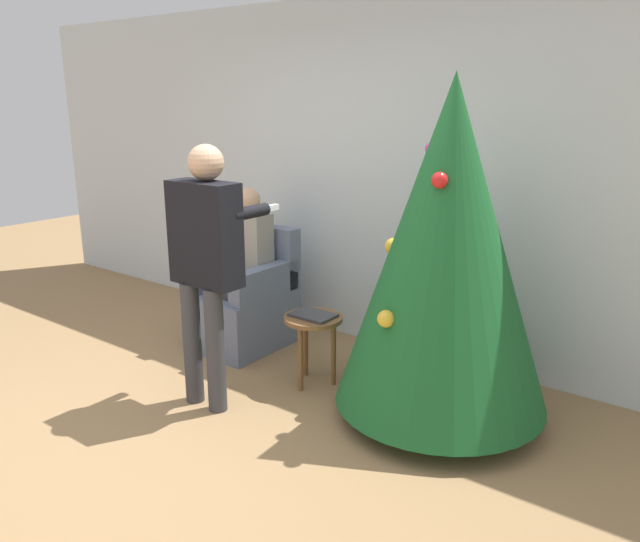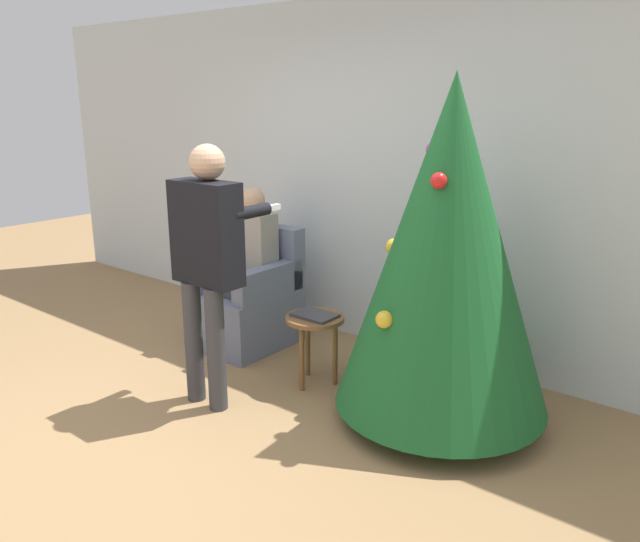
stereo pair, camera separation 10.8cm
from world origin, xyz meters
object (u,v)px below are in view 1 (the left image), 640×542
object	(u,v)px
armchair	(246,303)
side_stool	(313,328)
person_seated	(242,261)
christmas_tree	(447,247)
person_standing	(206,253)

from	to	relation	value
armchair	side_stool	distance (m)	0.93
person_seated	christmas_tree	bearing A→B (deg)	-4.44
person_seated	person_standing	distance (m)	1.05
side_stool	christmas_tree	bearing A→B (deg)	6.13
christmas_tree	armchair	distance (m)	1.97
person_seated	person_standing	world-z (taller)	person_standing
christmas_tree	armchair	size ratio (longest dim) A/B	2.22
person_standing	side_stool	bearing A→B (deg)	59.63
armchair	person_standing	world-z (taller)	person_standing
person_seated	armchair	bearing A→B (deg)	90.00
armchair	person_seated	size ratio (longest dim) A/B	0.74
christmas_tree	side_stool	world-z (taller)	christmas_tree
person_standing	side_stool	distance (m)	0.94
person_standing	person_seated	bearing A→B (deg)	121.27
christmas_tree	person_standing	xyz separation A→B (m)	(-1.28, -0.72, -0.08)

